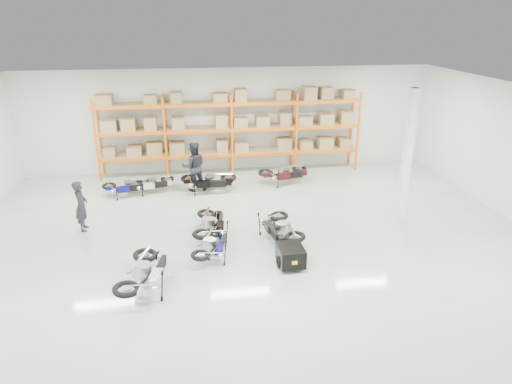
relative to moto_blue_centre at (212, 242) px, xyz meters
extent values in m
plane|color=#AABEAC|center=(1.28, 1.10, -0.50)|extent=(18.00, 18.00, 0.00)
plane|color=white|center=(1.28, 1.10, 4.00)|extent=(18.00, 18.00, 0.00)
plane|color=silver|center=(1.28, 8.10, 1.75)|extent=(18.00, 0.00, 18.00)
plane|color=silver|center=(1.28, -5.90, 1.75)|extent=(18.00, 0.00, 18.00)
cube|color=orange|center=(-4.32, 7.10, 1.25)|extent=(0.08, 0.08, 3.50)
cube|color=orange|center=(-4.32, 8.00, 1.25)|extent=(0.08, 0.08, 3.50)
cube|color=orange|center=(-1.52, 7.10, 1.25)|extent=(0.08, 0.08, 3.50)
cube|color=orange|center=(-1.52, 8.00, 1.25)|extent=(0.08, 0.08, 3.50)
cube|color=orange|center=(1.28, 7.10, 1.25)|extent=(0.08, 0.08, 3.50)
cube|color=orange|center=(1.28, 8.00, 1.25)|extent=(0.08, 0.08, 3.50)
cube|color=orange|center=(4.08, 7.10, 1.25)|extent=(0.08, 0.08, 3.50)
cube|color=orange|center=(4.08, 8.00, 1.25)|extent=(0.08, 0.08, 3.50)
cube|color=orange|center=(6.88, 7.10, 1.25)|extent=(0.08, 0.08, 3.50)
cube|color=orange|center=(6.88, 8.00, 1.25)|extent=(0.08, 0.08, 3.50)
cube|color=orange|center=(-2.92, 7.10, 0.40)|extent=(2.70, 0.08, 0.12)
cube|color=orange|center=(-2.92, 8.00, 0.40)|extent=(2.70, 0.08, 0.12)
cube|color=olive|center=(-2.92, 7.55, 0.47)|extent=(2.68, 0.88, 0.02)
cube|color=olive|center=(-2.92, 7.55, 0.70)|extent=(2.40, 0.70, 0.44)
cube|color=orange|center=(-0.12, 7.10, 0.40)|extent=(2.70, 0.08, 0.12)
cube|color=orange|center=(-0.12, 8.00, 0.40)|extent=(2.70, 0.08, 0.12)
cube|color=olive|center=(-0.12, 7.55, 0.47)|extent=(2.68, 0.88, 0.02)
cube|color=olive|center=(-0.12, 7.55, 0.70)|extent=(2.40, 0.70, 0.44)
cube|color=orange|center=(2.68, 7.10, 0.40)|extent=(2.70, 0.08, 0.12)
cube|color=orange|center=(2.68, 8.00, 0.40)|extent=(2.70, 0.08, 0.12)
cube|color=olive|center=(2.68, 7.55, 0.47)|extent=(2.68, 0.88, 0.02)
cube|color=olive|center=(2.68, 7.55, 0.70)|extent=(2.40, 0.70, 0.44)
cube|color=orange|center=(5.48, 7.10, 0.40)|extent=(2.70, 0.08, 0.12)
cube|color=orange|center=(5.48, 8.00, 0.40)|extent=(2.70, 0.08, 0.12)
cube|color=olive|center=(5.48, 7.55, 0.47)|extent=(2.68, 0.88, 0.02)
cube|color=olive|center=(5.48, 7.55, 0.70)|extent=(2.40, 0.70, 0.44)
cube|color=orange|center=(-2.92, 7.10, 1.50)|extent=(2.70, 0.08, 0.12)
cube|color=orange|center=(-2.92, 8.00, 1.50)|extent=(2.70, 0.08, 0.12)
cube|color=olive|center=(-2.92, 7.55, 1.57)|extent=(2.68, 0.88, 0.02)
cube|color=olive|center=(-2.92, 7.55, 1.80)|extent=(2.40, 0.70, 0.44)
cube|color=orange|center=(-0.12, 7.10, 1.50)|extent=(2.70, 0.08, 0.12)
cube|color=orange|center=(-0.12, 8.00, 1.50)|extent=(2.70, 0.08, 0.12)
cube|color=olive|center=(-0.12, 7.55, 1.57)|extent=(2.68, 0.88, 0.02)
cube|color=olive|center=(-0.12, 7.55, 1.80)|extent=(2.40, 0.70, 0.44)
cube|color=orange|center=(2.68, 7.10, 1.50)|extent=(2.70, 0.08, 0.12)
cube|color=orange|center=(2.68, 8.00, 1.50)|extent=(2.70, 0.08, 0.12)
cube|color=olive|center=(2.68, 7.55, 1.57)|extent=(2.68, 0.88, 0.02)
cube|color=olive|center=(2.68, 7.55, 1.80)|extent=(2.40, 0.70, 0.44)
cube|color=orange|center=(5.48, 7.10, 1.50)|extent=(2.70, 0.08, 0.12)
cube|color=orange|center=(5.48, 8.00, 1.50)|extent=(2.70, 0.08, 0.12)
cube|color=olive|center=(5.48, 7.55, 1.57)|extent=(2.68, 0.88, 0.02)
cube|color=olive|center=(5.48, 7.55, 1.80)|extent=(2.40, 0.70, 0.44)
cube|color=orange|center=(-2.92, 7.10, 2.60)|extent=(2.70, 0.08, 0.12)
cube|color=orange|center=(-2.92, 8.00, 2.60)|extent=(2.70, 0.08, 0.12)
cube|color=olive|center=(-2.92, 7.55, 2.67)|extent=(2.68, 0.88, 0.02)
cube|color=olive|center=(-2.92, 7.55, 2.90)|extent=(2.40, 0.70, 0.44)
cube|color=orange|center=(-0.12, 7.10, 2.60)|extent=(2.70, 0.08, 0.12)
cube|color=orange|center=(-0.12, 8.00, 2.60)|extent=(2.70, 0.08, 0.12)
cube|color=olive|center=(-0.12, 7.55, 2.67)|extent=(2.68, 0.88, 0.02)
cube|color=olive|center=(-0.12, 7.55, 2.90)|extent=(2.40, 0.70, 0.44)
cube|color=orange|center=(2.68, 7.10, 2.60)|extent=(2.70, 0.08, 0.12)
cube|color=orange|center=(2.68, 8.00, 2.60)|extent=(2.70, 0.08, 0.12)
cube|color=olive|center=(2.68, 7.55, 2.67)|extent=(2.68, 0.88, 0.02)
cube|color=olive|center=(2.68, 7.55, 2.90)|extent=(2.40, 0.70, 0.44)
cube|color=orange|center=(5.48, 7.10, 2.60)|extent=(2.70, 0.08, 0.12)
cube|color=orange|center=(5.48, 8.00, 2.60)|extent=(2.70, 0.08, 0.12)
cube|color=olive|center=(5.48, 7.55, 2.67)|extent=(2.68, 0.88, 0.02)
cube|color=olive|center=(5.48, 7.55, 2.90)|extent=(2.40, 0.70, 0.44)
cube|color=white|center=(6.48, 1.60, 1.75)|extent=(0.25, 0.25, 4.50)
cube|color=black|center=(2.13, -0.86, -0.13)|extent=(0.72, 0.90, 0.50)
cube|color=yellow|center=(2.13, -1.30, -0.13)|extent=(0.15, 0.02, 0.10)
torus|color=black|center=(1.78, -0.86, -0.31)|extent=(0.07, 0.35, 0.35)
torus|color=black|center=(2.47, -0.86, -0.31)|extent=(0.07, 0.35, 0.35)
cylinder|color=black|center=(2.13, -0.26, -0.08)|extent=(0.07, 0.83, 0.04)
imported|color=#22222A|center=(-4.08, 2.44, 0.35)|extent=(0.43, 0.63, 1.68)
imported|color=black|center=(-0.40, 5.54, 0.50)|extent=(1.03, 0.83, 1.98)
camera|label=1|loc=(-0.44, -11.77, 6.12)|focal=32.00mm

